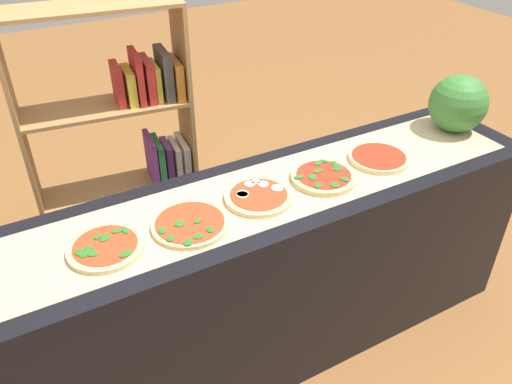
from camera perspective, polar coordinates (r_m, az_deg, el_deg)
ground_plane at (r=2.59m, az=-0.00°, el=-16.81°), size 12.00×12.00×0.00m
counter at (r=2.27m, az=-0.00°, el=-9.73°), size 2.55×0.56×0.88m
parchment_paper at (r=1.99m, az=-0.00°, el=-0.45°), size 2.36×0.41×0.00m
pizza_spinach_0 at (r=1.80m, az=-16.46°, el=-5.92°), size 0.26×0.26×0.03m
pizza_spinach_1 at (r=1.84m, az=-7.39°, el=-3.57°), size 0.28×0.28×0.02m
pizza_mozzarella_2 at (r=1.96m, az=0.29°, el=-0.46°), size 0.27×0.27×0.03m
pizza_spinach_3 at (r=2.10m, az=7.56°, el=1.71°), size 0.27×0.27×0.03m
pizza_plain_4 at (r=2.27m, az=13.53°, el=3.73°), size 0.26×0.26×0.02m
watermelon at (r=2.60m, az=21.65°, el=9.17°), size 0.27×0.27×0.27m
bookshelf at (r=2.77m, az=-13.30°, el=4.23°), size 0.84×0.37×1.44m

